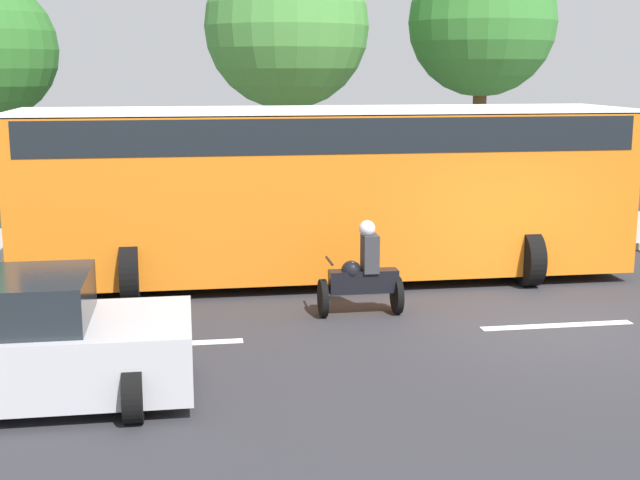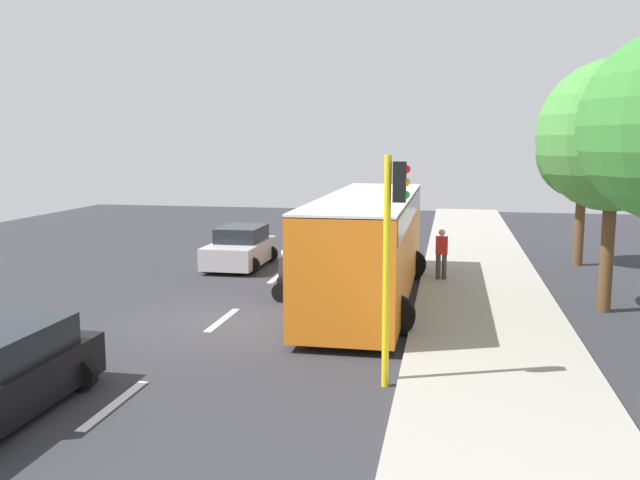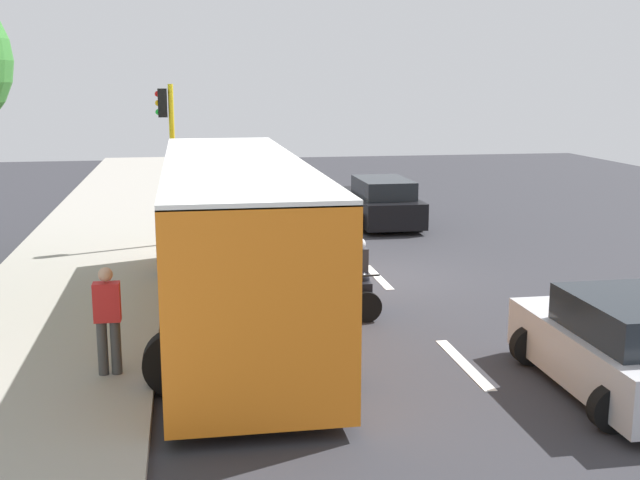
{
  "view_description": "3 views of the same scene",
  "coord_description": "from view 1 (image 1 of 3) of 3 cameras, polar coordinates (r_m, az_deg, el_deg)",
  "views": [
    {
      "loc": [
        -11.93,
        5.54,
        3.87
      ],
      "look_at": [
        2.62,
        3.26,
        0.92
      ],
      "focal_mm": 48.34,
      "sensor_mm": 36.0,
      "label": 1
    },
    {
      "loc": [
        5.91,
        -16.91,
        4.77
      ],
      "look_at": [
        2.01,
        3.39,
        1.74
      ],
      "focal_mm": 38.23,
      "sensor_mm": 36.0,
      "label": 2
    },
    {
      "loc": [
        4.44,
        17.89,
        4.6
      ],
      "look_at": [
        1.69,
        1.78,
        1.31
      ],
      "focal_mm": 44.68,
      "sensor_mm": 36.0,
      "label": 3
    }
  ],
  "objects": [
    {
      "name": "ground_plane",
      "position": [
        13.72,
        15.41,
        -5.7
      ],
      "size": [
        40.0,
        60.0,
        0.1
      ],
      "primitive_type": "cube",
      "color": "#2D2D33"
    },
    {
      "name": "lane_stripe_south",
      "position": [
        12.55,
        -10.64,
        -6.82
      ],
      "size": [
        0.2,
        2.4,
        0.01
      ],
      "primitive_type": "cube",
      "color": "white",
      "rests_on": "ground"
    },
    {
      "name": "street_tree_south",
      "position": [
        22.34,
        -2.21,
        13.9
      ],
      "size": [
        4.15,
        4.15,
        6.98
      ],
      "color": "brown",
      "rests_on": "ground"
    },
    {
      "name": "sidewalk",
      "position": [
        20.09,
        7.28,
        0.33
      ],
      "size": [
        4.0,
        60.0,
        0.15
      ],
      "primitive_type": "cube",
      "color": "#9E998E",
      "rests_on": "ground"
    },
    {
      "name": "motorcycle",
      "position": [
        13.66,
        2.83,
        -2.36
      ],
      "size": [
        0.6,
        1.3,
        1.53
      ],
      "color": "black",
      "rests_on": "ground"
    },
    {
      "name": "pedestrian_near_signal",
      "position": [
        17.83,
        -9.89,
        2.07
      ],
      "size": [
        0.4,
        0.24,
        1.69
      ],
      "color": "#3F3F3F",
      "rests_on": "sidewalk"
    },
    {
      "name": "city_bus",
      "position": [
        15.82,
        0.41,
        3.96
      ],
      "size": [
        3.2,
        11.0,
        3.16
      ],
      "color": "orange",
      "rests_on": "ground"
    },
    {
      "name": "street_tree_north",
      "position": [
        23.56,
        10.7,
        13.93
      ],
      "size": [
        3.86,
        3.86,
        6.98
      ],
      "color": "brown",
      "rests_on": "ground"
    },
    {
      "name": "lane_stripe_mid",
      "position": [
        13.71,
        15.42,
        -5.48
      ],
      "size": [
        0.2,
        2.4,
        0.01
      ],
      "primitive_type": "cube",
      "color": "white",
      "rests_on": "ground"
    },
    {
      "name": "car_silver",
      "position": [
        10.73,
        -19.44,
        -6.48
      ],
      "size": [
        2.29,
        3.91,
        1.52
      ],
      "color": "#B7B7BC",
      "rests_on": "ground"
    }
  ]
}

